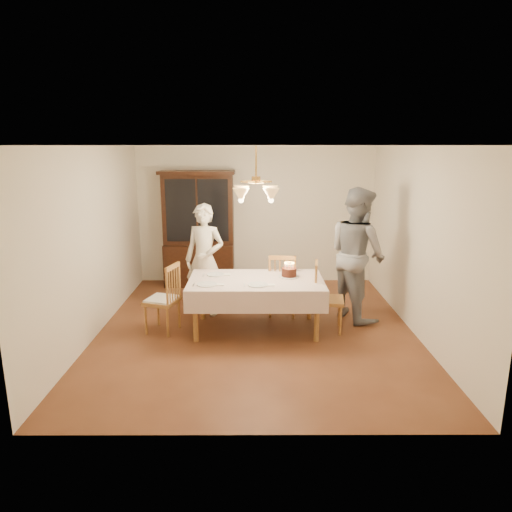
{
  "coord_description": "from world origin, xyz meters",
  "views": [
    {
      "loc": [
        -0.02,
        -6.2,
        2.59
      ],
      "look_at": [
        0.0,
        0.2,
        1.05
      ],
      "focal_mm": 32.0,
      "sensor_mm": 36.0,
      "label": 1
    }
  ],
  "objects_px": {
    "chair_far_side": "(282,288)",
    "elderly_woman": "(205,260)",
    "dining_table": "(256,284)",
    "china_hutch": "(199,231)",
    "birthday_cake": "(289,273)"
  },
  "relations": [
    {
      "from": "dining_table",
      "to": "china_hutch",
      "type": "height_order",
      "value": "china_hutch"
    },
    {
      "from": "china_hutch",
      "to": "elderly_woman",
      "type": "distance_m",
      "value": 1.62
    },
    {
      "from": "birthday_cake",
      "to": "chair_far_side",
      "type": "bearing_deg",
      "value": 97.79
    },
    {
      "from": "dining_table",
      "to": "chair_far_side",
      "type": "distance_m",
      "value": 0.76
    },
    {
      "from": "china_hutch",
      "to": "chair_far_side",
      "type": "bearing_deg",
      "value": -48.22
    },
    {
      "from": "chair_far_side",
      "to": "elderly_woman",
      "type": "relative_size",
      "value": 0.57
    },
    {
      "from": "china_hutch",
      "to": "elderly_woman",
      "type": "xyz_separation_m",
      "value": [
        0.27,
        -1.59,
        -0.17
      ]
    },
    {
      "from": "dining_table",
      "to": "china_hutch",
      "type": "distance_m",
      "value": 2.52
    },
    {
      "from": "dining_table",
      "to": "elderly_woman",
      "type": "bearing_deg",
      "value": 140.02
    },
    {
      "from": "chair_far_side",
      "to": "elderly_woman",
      "type": "xyz_separation_m",
      "value": [
        -1.21,
        0.07,
        0.43
      ]
    },
    {
      "from": "china_hutch",
      "to": "chair_far_side",
      "type": "xyz_separation_m",
      "value": [
        1.48,
        -1.66,
        -0.6
      ]
    },
    {
      "from": "chair_far_side",
      "to": "china_hutch",
      "type": "bearing_deg",
      "value": 131.78
    },
    {
      "from": "dining_table",
      "to": "china_hutch",
      "type": "xyz_separation_m",
      "value": [
        -1.07,
        2.25,
        0.36
      ]
    },
    {
      "from": "chair_far_side",
      "to": "birthday_cake",
      "type": "xyz_separation_m",
      "value": [
        0.06,
        -0.47,
        0.38
      ]
    },
    {
      "from": "chair_far_side",
      "to": "birthday_cake",
      "type": "distance_m",
      "value": 0.61
    }
  ]
}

